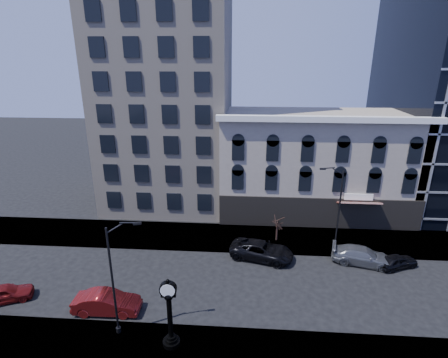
# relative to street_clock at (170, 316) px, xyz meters

# --- Properties ---
(ground) EXTENTS (160.00, 160.00, 0.00)m
(ground) POSITION_rel_street_clock_xyz_m (0.72, 6.83, -2.42)
(ground) COLOR black
(ground) RESTS_ON ground
(sidewalk_far) EXTENTS (160.00, 6.00, 0.12)m
(sidewalk_far) POSITION_rel_street_clock_xyz_m (0.72, 14.83, -2.36)
(sidewalk_far) COLOR gray
(sidewalk_far) RESTS_ON ground
(cream_tower) EXTENTS (15.90, 15.40, 42.50)m
(cream_tower) POSITION_rel_street_clock_xyz_m (-5.39, 25.71, 16.90)
(cream_tower) COLOR #BFAF9A
(cream_tower) RESTS_ON ground
(victorian_row) EXTENTS (22.60, 11.19, 12.50)m
(victorian_row) POSITION_rel_street_clock_xyz_m (12.72, 22.72, 3.58)
(victorian_row) COLOR #A39686
(victorian_row) RESTS_ON ground
(street_clock) EXTENTS (1.15, 1.15, 5.08)m
(street_clock) POSITION_rel_street_clock_xyz_m (0.00, 0.00, 0.00)
(street_clock) COLOR black
(street_clock) RESTS_ON sidewalk_near
(street_lamp_near) EXTENTS (2.17, 0.74, 8.52)m
(street_lamp_near) POSITION_rel_street_clock_xyz_m (-3.28, 0.97, 4.13)
(street_lamp_near) COLOR black
(street_lamp_near) RESTS_ON sidewalk_near
(street_lamp_far) EXTENTS (2.25, 0.34, 8.70)m
(street_lamp_far) POSITION_rel_street_clock_xyz_m (12.84, 12.88, 4.27)
(street_lamp_far) COLOR black
(street_lamp_far) RESTS_ON sidewalk_far
(bare_tree_far) EXTENTS (1.90, 1.90, 3.26)m
(bare_tree_far) POSITION_rel_street_clock_xyz_m (7.93, 14.56, 0.15)
(bare_tree_far) COLOR #332019
(bare_tree_far) RESTS_ON sidewalk_far
(car_near_a) EXTENTS (4.42, 3.20, 1.40)m
(car_near_a) POSITION_rel_street_clock_xyz_m (-13.94, 3.52, -1.72)
(car_near_a) COLOR maroon
(car_near_a) RESTS_ON ground
(car_near_b) EXTENTS (4.99, 1.87, 1.63)m
(car_near_b) POSITION_rel_street_clock_xyz_m (-5.47, 2.88, -1.60)
(car_near_b) COLOR maroon
(car_near_b) RESTS_ON ground
(car_far_a) EXTENTS (6.45, 4.16, 1.65)m
(car_far_a) POSITION_rel_street_clock_xyz_m (6.27, 11.09, -1.59)
(car_far_a) COLOR black
(car_far_a) RESTS_ON ground
(car_far_b) EXTENTS (5.84, 3.43, 1.59)m
(car_far_b) POSITION_rel_street_clock_xyz_m (15.51, 10.86, -1.62)
(car_far_b) COLOR #595B60
(car_far_b) RESTS_ON ground
(car_far_c) EXTENTS (4.04, 2.79, 1.28)m
(car_far_c) POSITION_rel_street_clock_xyz_m (18.49, 10.42, -1.78)
(car_far_c) COLOR black
(car_far_c) RESTS_ON ground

